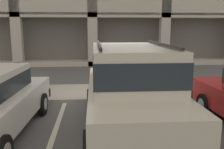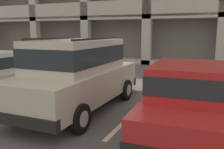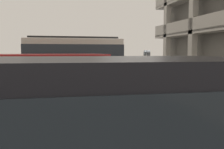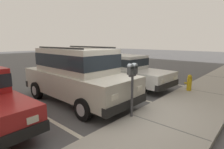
{
  "view_description": "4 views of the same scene",
  "coord_description": "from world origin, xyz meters",
  "views": [
    {
      "loc": [
        -0.77,
        -7.54,
        2.36
      ],
      "look_at": [
        -0.19,
        -0.54,
        1.05
      ],
      "focal_mm": 40.0,
      "sensor_mm": 36.0,
      "label": 1
    },
    {
      "loc": [
        3.61,
        -8.11,
        2.2
      ],
      "look_at": [
        0.48,
        -0.6,
        0.79
      ],
      "focal_mm": 40.0,
      "sensor_mm": 36.0,
      "label": 2
    },
    {
      "loc": [
        8.14,
        -2.85,
        1.58
      ],
      "look_at": [
        -0.22,
        -0.81,
        0.8
      ],
      "focal_mm": 40.0,
      "sensor_mm": 36.0,
      "label": 3
    },
    {
      "loc": [
        3.95,
        3.05,
        2.22
      ],
      "look_at": [
        -0.17,
        -0.63,
        1.17
      ],
      "focal_mm": 28.0,
      "sensor_mm": 36.0,
      "label": 4
    }
  ],
  "objects": [
    {
      "name": "ground_plane",
      "position": [
        0.0,
        0.0,
        -0.05
      ],
      "size": [
        80.0,
        80.0,
        0.1
      ],
      "color": "#565659"
    },
    {
      "name": "sidewalk",
      "position": [
        0.0,
        1.3,
        0.06
      ],
      "size": [
        40.0,
        2.2,
        0.12
      ],
      "color": "#ADA89E",
      "rests_on": "ground_plane"
    },
    {
      "name": "parking_stall_lines",
      "position": [
        1.64,
        -1.4,
        0.0
      ],
      "size": [
        13.25,
        4.8,
        0.01
      ],
      "color": "silver",
      "rests_on": "ground_plane"
    },
    {
      "name": "silver_suv",
      "position": [
        0.08,
        -2.14,
        1.09
      ],
      "size": [
        2.06,
        4.8,
        2.03
      ],
      "rotation": [
        0.0,
        0.0,
        -0.01
      ],
      "color": "beige",
      "rests_on": "ground_plane"
    },
    {
      "name": "red_sedan",
      "position": [
        -3.05,
        -2.22,
        0.82
      ],
      "size": [
        2.03,
        4.58,
        1.54
      ],
      "rotation": [
        0.0,
        0.0,
        -0.06
      ],
      "color": "silver",
      "rests_on": "ground_plane"
    },
    {
      "name": "parking_meter_near",
      "position": [
        0.09,
        0.35,
        1.25
      ],
      "size": [
        0.35,
        0.12,
        1.52
      ],
      "color": "#47474C",
      "rests_on": "sidewalk"
    },
    {
      "name": "fire_hydrant",
      "position": [
        -3.78,
        0.65,
        0.46
      ],
      "size": [
        0.3,
        0.3,
        0.7
      ],
      "color": "gold",
      "rests_on": "sidewalk"
    }
  ]
}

